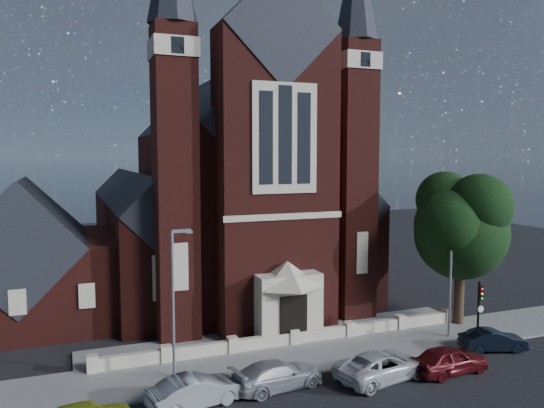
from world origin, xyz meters
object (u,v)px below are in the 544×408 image
at_px(street_lamp_left, 175,296).
at_px(car_navy, 493,340).
at_px(car_dark_red, 449,360).
at_px(street_lamp_right, 452,269).
at_px(car_white_suv, 382,366).
at_px(church, 220,197).
at_px(car_silver_b, 278,375).
at_px(car_silver_a, 195,391).
at_px(street_tree, 465,227).
at_px(parish_hall, 24,266).
at_px(traffic_signal, 479,304).

bearing_deg(street_lamp_left, car_navy, -8.50).
bearing_deg(car_dark_red, street_lamp_right, -43.77).
relative_size(car_white_suv, car_navy, 1.35).
relative_size(church, car_silver_b, 7.10).
height_order(car_silver_a, car_silver_b, car_silver_a).
height_order(church, car_white_suv, church).
height_order(street_tree, car_silver_a, street_tree).
bearing_deg(car_silver_b, church, -16.72).
distance_m(car_white_suv, car_navy, 8.72).
relative_size(parish_hall, car_silver_b, 2.48).
xyz_separation_m(car_silver_b, car_navy, (14.24, 0.03, -0.06)).
bearing_deg(car_white_suv, parish_hall, 33.68).
distance_m(car_silver_b, car_white_suv, 5.67).
relative_size(street_lamp_right, car_silver_b, 1.65).
distance_m(parish_hall, car_white_suv, 25.81).
relative_size(street_lamp_right, car_dark_red, 1.79).
bearing_deg(church, street_tree, -53.83).
distance_m(street_lamp_right, car_white_suv, 9.49).
bearing_deg(car_silver_b, car_navy, -98.12).
relative_size(traffic_signal, car_silver_b, 0.81).
relative_size(parish_hall, car_dark_red, 2.70).
height_order(traffic_signal, car_white_suv, traffic_signal).
distance_m(car_silver_a, car_dark_red, 13.90).
bearing_deg(car_navy, street_lamp_right, 33.96).
xyz_separation_m(street_tree, car_silver_a, (-20.22, -4.98, -6.21)).
height_order(church, street_lamp_left, church).
bearing_deg(parish_hall, traffic_signal, -29.98).
bearing_deg(traffic_signal, street_lamp_left, 175.24).
distance_m(car_dark_red, car_navy, 5.08).
distance_m(parish_hall, car_dark_red, 29.13).
xyz_separation_m(parish_hall, street_lamp_right, (26.09, -14.00, 0.59)).
bearing_deg(parish_hall, car_silver_a, -64.12).
bearing_deg(parish_hall, street_tree, -23.26).
relative_size(street_tree, car_silver_b, 2.18).
height_order(parish_hall, car_dark_red, parish_hall).
bearing_deg(parish_hall, car_dark_red, -39.86).
distance_m(street_lamp_right, car_silver_a, 18.42).
bearing_deg(car_dark_red, street_lamp_left, 68.74).
height_order(church, street_tree, church).
bearing_deg(church, parish_hall, -162.84).
xyz_separation_m(street_tree, street_lamp_left, (-20.51, -1.71, -2.36)).
height_order(car_dark_red, car_navy, car_dark_red).
bearing_deg(car_silver_b, street_lamp_left, 50.25).
bearing_deg(car_dark_red, car_silver_b, 76.45).
bearing_deg(car_navy, car_silver_b, 106.41).
height_order(parish_hall, car_navy, parish_hall).
relative_size(traffic_signal, car_dark_red, 0.89).
distance_m(traffic_signal, car_dark_red, 5.92).
bearing_deg(car_white_suv, street_lamp_left, 57.25).
xyz_separation_m(parish_hall, car_navy, (26.99, -16.82, -3.35)).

